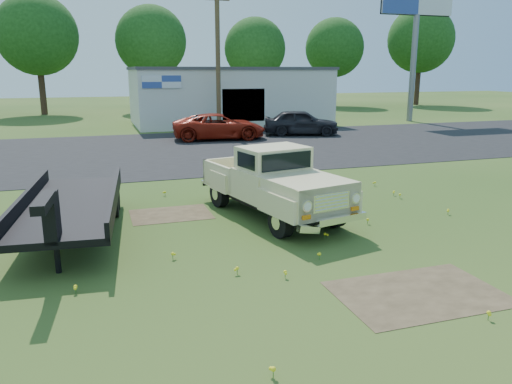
% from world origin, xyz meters
% --- Properties ---
extents(ground, '(140.00, 140.00, 0.00)m').
position_xyz_m(ground, '(0.00, 0.00, 0.00)').
color(ground, '#264716').
rests_on(ground, ground).
extents(asphalt_lot, '(90.00, 14.00, 0.02)m').
position_xyz_m(asphalt_lot, '(0.00, 15.00, 0.00)').
color(asphalt_lot, black).
rests_on(asphalt_lot, ground).
extents(dirt_patch_a, '(3.00, 2.00, 0.01)m').
position_xyz_m(dirt_patch_a, '(1.50, -3.00, 0.00)').
color(dirt_patch_a, '#473B26').
rests_on(dirt_patch_a, ground).
extents(dirt_patch_b, '(2.20, 1.60, 0.01)m').
position_xyz_m(dirt_patch_b, '(-2.00, 3.50, 0.00)').
color(dirt_patch_b, '#473B26').
rests_on(dirt_patch_b, ground).
extents(commercial_building, '(14.20, 8.20, 4.15)m').
position_xyz_m(commercial_building, '(6.00, 26.99, 2.10)').
color(commercial_building, silver).
rests_on(commercial_building, ground).
extents(billboard, '(6.10, 0.45, 11.05)m').
position_xyz_m(billboard, '(20.00, 24.04, 8.54)').
color(billboard, slate).
rests_on(billboard, ground).
extents(utility_pole_mid, '(1.60, 0.30, 9.00)m').
position_xyz_m(utility_pole_mid, '(4.00, 22.00, 4.60)').
color(utility_pole_mid, '#483321').
rests_on(utility_pole_mid, ground).
extents(treeline_c, '(7.04, 7.04, 10.47)m').
position_xyz_m(treeline_c, '(-8.00, 39.50, 6.93)').
color(treeline_c, '#362318').
rests_on(treeline_c, ground).
extents(treeline_d, '(6.72, 6.72, 10.00)m').
position_xyz_m(treeline_d, '(2.00, 40.50, 6.62)').
color(treeline_d, '#362318').
rests_on(treeline_d, ground).
extents(treeline_e, '(6.08, 6.08, 9.04)m').
position_xyz_m(treeline_e, '(12.00, 39.00, 5.98)').
color(treeline_e, '#362318').
rests_on(treeline_e, ground).
extents(treeline_f, '(6.40, 6.40, 9.52)m').
position_xyz_m(treeline_f, '(22.00, 41.50, 6.30)').
color(treeline_f, '#362318').
rests_on(treeline_f, ground).
extents(treeline_g, '(7.36, 7.36, 10.95)m').
position_xyz_m(treeline_g, '(32.00, 40.00, 7.25)').
color(treeline_g, '#362318').
rests_on(treeline_g, ground).
extents(vintage_pickup_truck, '(3.22, 5.70, 1.95)m').
position_xyz_m(vintage_pickup_truck, '(0.67, 2.48, 0.97)').
color(vintage_pickup_truck, beige).
rests_on(vintage_pickup_truck, ground).
extents(flatbed_trailer, '(2.71, 6.57, 1.75)m').
position_xyz_m(flatbed_trailer, '(-4.54, 2.48, 0.87)').
color(flatbed_trailer, black).
rests_on(flatbed_trailer, ground).
extents(red_pickup, '(5.57, 3.04, 1.48)m').
position_xyz_m(red_pickup, '(3.05, 18.18, 0.74)').
color(red_pickup, maroon).
rests_on(red_pickup, ground).
extents(dark_sedan, '(4.95, 3.21, 1.57)m').
position_xyz_m(dark_sedan, '(8.35, 18.53, 0.78)').
color(dark_sedan, black).
rests_on(dark_sedan, ground).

